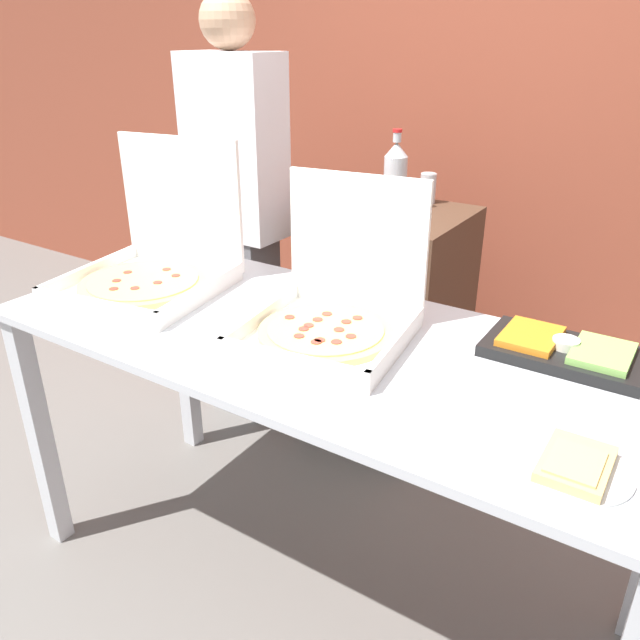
{
  "coord_description": "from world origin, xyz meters",
  "views": [
    {
      "loc": [
        0.83,
        -1.27,
        1.65
      ],
      "look_at": [
        0.0,
        0.0,
        0.95
      ],
      "focal_mm": 35.0,
      "sensor_mm": 36.0,
      "label": 1
    }
  ],
  "objects_px": {
    "paper_plate_front_right": "(575,466)",
    "soda_can_colored": "(351,195)",
    "soda_bottle": "(395,176)",
    "soda_can_silver": "(428,188)",
    "pizza_box_near_left": "(153,263)",
    "pizza_box_far_left": "(334,310)",
    "veggie_tray": "(564,350)",
    "person_guest_cap": "(238,215)"
  },
  "relations": [
    {
      "from": "soda_bottle",
      "to": "soda_can_colored",
      "type": "distance_m",
      "value": 0.19
    },
    {
      "from": "person_guest_cap",
      "to": "soda_can_silver",
      "type": "bearing_deg",
      "value": -146.61
    },
    {
      "from": "veggie_tray",
      "to": "soda_can_silver",
      "type": "xyz_separation_m",
      "value": [
        -0.79,
        0.91,
        0.14
      ]
    },
    {
      "from": "pizza_box_far_left",
      "to": "soda_bottle",
      "type": "xyz_separation_m",
      "value": [
        -0.29,
        0.92,
        0.17
      ]
    },
    {
      "from": "soda_bottle",
      "to": "veggie_tray",
      "type": "bearing_deg",
      "value": -40.06
    },
    {
      "from": "paper_plate_front_right",
      "to": "soda_can_colored",
      "type": "distance_m",
      "value": 1.56
    },
    {
      "from": "pizza_box_far_left",
      "to": "soda_can_colored",
      "type": "height_order",
      "value": "pizza_box_far_left"
    },
    {
      "from": "pizza_box_near_left",
      "to": "soda_can_silver",
      "type": "distance_m",
      "value": 1.21
    },
    {
      "from": "pizza_box_near_left",
      "to": "veggie_tray",
      "type": "bearing_deg",
      "value": 0.67
    },
    {
      "from": "paper_plate_front_right",
      "to": "soda_can_silver",
      "type": "relative_size",
      "value": 1.71
    },
    {
      "from": "paper_plate_front_right",
      "to": "soda_can_silver",
      "type": "distance_m",
      "value": 1.65
    },
    {
      "from": "pizza_box_near_left",
      "to": "soda_can_colored",
      "type": "height_order",
      "value": "pizza_box_near_left"
    },
    {
      "from": "paper_plate_front_right",
      "to": "person_guest_cap",
      "type": "height_order",
      "value": "person_guest_cap"
    },
    {
      "from": "veggie_tray",
      "to": "person_guest_cap",
      "type": "relative_size",
      "value": 0.22
    },
    {
      "from": "paper_plate_front_right",
      "to": "person_guest_cap",
      "type": "relative_size",
      "value": 0.12
    },
    {
      "from": "pizza_box_far_left",
      "to": "soda_can_colored",
      "type": "bearing_deg",
      "value": 110.05
    },
    {
      "from": "soda_bottle",
      "to": "soda_can_colored",
      "type": "xyz_separation_m",
      "value": [
        -0.15,
        -0.09,
        -0.08
      ]
    },
    {
      "from": "pizza_box_far_left",
      "to": "veggie_tray",
      "type": "xyz_separation_m",
      "value": [
        0.56,
        0.2,
        -0.05
      ]
    },
    {
      "from": "veggie_tray",
      "to": "person_guest_cap",
      "type": "bearing_deg",
      "value": 162.17
    },
    {
      "from": "paper_plate_front_right",
      "to": "soda_can_colored",
      "type": "height_order",
      "value": "soda_can_colored"
    },
    {
      "from": "pizza_box_far_left",
      "to": "pizza_box_near_left",
      "type": "distance_m",
      "value": 0.68
    },
    {
      "from": "paper_plate_front_right",
      "to": "soda_bottle",
      "type": "xyz_separation_m",
      "value": [
        -0.98,
        1.17,
        0.23
      ]
    },
    {
      "from": "veggie_tray",
      "to": "pizza_box_near_left",
      "type": "bearing_deg",
      "value": -170.3
    },
    {
      "from": "paper_plate_front_right",
      "to": "pizza_box_near_left",
      "type": "bearing_deg",
      "value": 170.05
    },
    {
      "from": "pizza_box_near_left",
      "to": "paper_plate_front_right",
      "type": "distance_m",
      "value": 1.39
    },
    {
      "from": "pizza_box_near_left",
      "to": "veggie_tray",
      "type": "height_order",
      "value": "pizza_box_near_left"
    },
    {
      "from": "pizza_box_far_left",
      "to": "veggie_tray",
      "type": "height_order",
      "value": "pizza_box_far_left"
    },
    {
      "from": "soda_bottle",
      "to": "pizza_box_near_left",
      "type": "bearing_deg",
      "value": -112.81
    },
    {
      "from": "soda_bottle",
      "to": "soda_can_colored",
      "type": "height_order",
      "value": "soda_bottle"
    },
    {
      "from": "pizza_box_far_left",
      "to": "pizza_box_near_left",
      "type": "height_order",
      "value": "pizza_box_near_left"
    },
    {
      "from": "paper_plate_front_right",
      "to": "soda_bottle",
      "type": "height_order",
      "value": "soda_bottle"
    },
    {
      "from": "pizza_box_near_left",
      "to": "person_guest_cap",
      "type": "xyz_separation_m",
      "value": [
        -0.22,
        0.68,
        -0.03
      ]
    },
    {
      "from": "paper_plate_front_right",
      "to": "soda_can_silver",
      "type": "bearing_deg",
      "value": 124.1
    },
    {
      "from": "veggie_tray",
      "to": "soda_can_colored",
      "type": "distance_m",
      "value": 1.18
    },
    {
      "from": "pizza_box_far_left",
      "to": "person_guest_cap",
      "type": "bearing_deg",
      "value": 135.44
    },
    {
      "from": "soda_bottle",
      "to": "soda_can_silver",
      "type": "bearing_deg",
      "value": 72.88
    },
    {
      "from": "paper_plate_front_right",
      "to": "soda_can_silver",
      "type": "height_order",
      "value": "soda_can_silver"
    },
    {
      "from": "pizza_box_far_left",
      "to": "veggie_tray",
      "type": "distance_m",
      "value": 0.6
    },
    {
      "from": "paper_plate_front_right",
      "to": "veggie_tray",
      "type": "bearing_deg",
      "value": 105.96
    },
    {
      "from": "soda_can_silver",
      "to": "soda_can_colored",
      "type": "xyz_separation_m",
      "value": [
        -0.2,
        -0.28,
        0.0
      ]
    },
    {
      "from": "person_guest_cap",
      "to": "pizza_box_far_left",
      "type": "bearing_deg",
      "value": 143.1
    },
    {
      "from": "pizza_box_far_left",
      "to": "person_guest_cap",
      "type": "distance_m",
      "value": 1.12
    }
  ]
}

